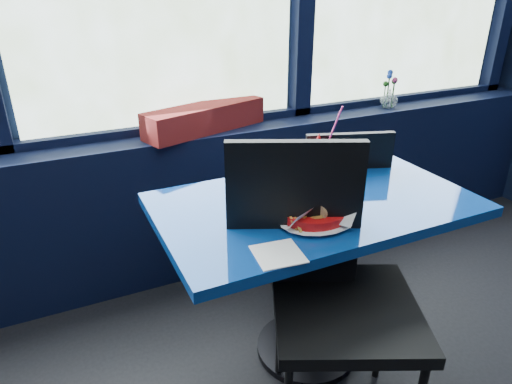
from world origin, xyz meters
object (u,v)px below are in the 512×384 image
near_table (313,241)px  chair_near_front (324,276)px  chair_near_back (324,205)px  food_basket (319,214)px  ketchup_bottle (318,157)px  soda_cup (329,158)px  flower_vase (389,96)px  planter_box (205,118)px

near_table → chair_near_front: chair_near_front is taller
chair_near_back → food_basket: size_ratio=3.51×
chair_near_front → food_basket: 0.21m
chair_near_back → ketchup_bottle: 0.36m
chair_near_front → food_basket: size_ratio=4.06×
chair_near_back → chair_near_front: bearing=75.1°
chair_near_front → soda_cup: chair_near_front is taller
ketchup_bottle → soda_cup: bearing=0.4°
near_table → food_basket: 0.28m
chair_near_back → soda_cup: bearing=75.8°
chair_near_front → near_table: bearing=90.2°
food_basket → flower_vase: bearing=37.3°
chair_near_front → soda_cup: bearing=81.0°
planter_box → food_basket: 1.03m
chair_near_front → planter_box: bearing=115.0°
chair_near_back → food_basket: 0.65m
planter_box → soda_cup: soda_cup is taller
chair_near_back → ketchup_bottle: size_ratio=4.73×
flower_vase → soda_cup: bearing=-143.2°
near_table → chair_near_back: size_ratio=1.31×
chair_near_back → planter_box: size_ratio=1.36×
food_basket → chair_near_back: bearing=49.6°
ketchup_bottle → planter_box: bearing=111.3°
flower_vase → food_basket: (-1.13, -1.00, -0.09)m
planter_box → soda_cup: 0.74m
chair_near_back → soda_cup: soda_cup is taller
flower_vase → chair_near_front: bearing=-136.5°
near_table → soda_cup: size_ratio=3.95×
chair_near_front → ketchup_bottle: bearing=86.1°
food_basket → soda_cup: (0.27, 0.35, 0.04)m
flower_vase → chair_near_back: bearing=-146.4°
near_table → planter_box: bearing=98.6°
near_table → chair_near_back: (0.27, 0.32, -0.04)m
chair_near_back → ketchup_bottle: ketchup_bottle is taller
chair_near_back → soda_cup: 0.34m
flower_vase → soda_cup: size_ratio=0.75×
food_basket → ketchup_bottle: 0.42m
chair_near_back → flower_vase: bearing=-128.0°
near_table → chair_near_back: 0.42m
near_table → soda_cup: bearing=46.6°
planter_box → ketchup_bottle: 0.72m
near_table → flower_vase: (1.05, 0.84, 0.30)m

